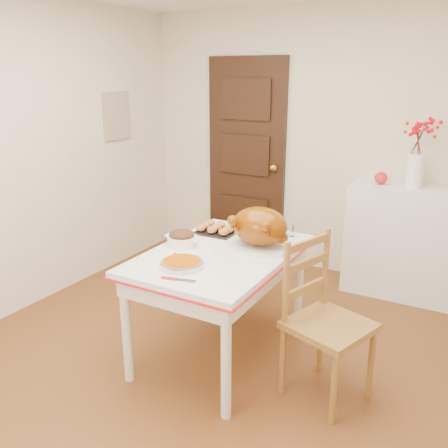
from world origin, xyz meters
The scene contains 18 objects.
floor centered at (0.00, 0.00, 0.00)m, with size 3.50×4.00×0.00m, color brown.
wall_back centered at (0.00, 2.00, 1.25)m, with size 3.50×0.00×2.50m, color beige.
wall_left centered at (-1.75, 0.00, 1.25)m, with size 0.00×4.00×2.50m, color beige.
door_back centered at (-0.70, 1.97, 1.03)m, with size 0.85×0.06×2.06m, color black.
photo_board centered at (-1.73, 1.20, 1.50)m, with size 0.03×0.35×0.45m, color #B5AD95.
sideboard centered at (0.96, 1.78, 0.49)m, with size 0.98×0.43×0.98m, color silver.
kitchen_table centered at (0.04, 0.14, 0.38)m, with size 0.88×1.28×0.76m, color white, non-canonical shape.
chair_oak centered at (0.83, 0.07, 0.50)m, with size 0.44×0.44×0.99m, color olive, non-canonical shape.
berry_vase centered at (0.97, 1.78, 1.27)m, with size 0.31×0.31×0.59m, color white, non-canonical shape.
apple centered at (0.70, 1.78, 1.03)m, with size 0.11×0.11×0.11m, color red.
turkey_platter centered at (0.23, 0.33, 0.91)m, with size 0.45×0.36×0.28m, color #783A04, non-canonical shape.
pumpkin_pie centered at (-0.04, -0.19, 0.79)m, with size 0.26×0.26×0.05m, color #974800.
stuffing_dish centered at (-0.26, 0.13, 0.81)m, with size 0.26×0.20×0.10m, color #3A210C, non-canonical shape.
rolls_tray centered at (-0.18, 0.47, 0.80)m, with size 0.28×0.22×0.07m, color #C07237, non-canonical shape.
pie_server centered at (0.06, -0.37, 0.77)m, with size 0.21×0.06×0.01m, color silver, non-canonical shape.
carving_knife centered at (-0.09, -0.07, 0.77)m, with size 0.24×0.06×0.01m, color silver, non-canonical shape.
drinking_glass centered at (0.06, 0.63, 0.82)m, with size 0.07×0.07×0.11m, color white.
shaker_pair centered at (0.30, 0.68, 0.81)m, with size 0.10×0.04×0.10m, color white, non-canonical shape.
Camera 1 is at (1.52, -2.43, 1.89)m, focal length 38.39 mm.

